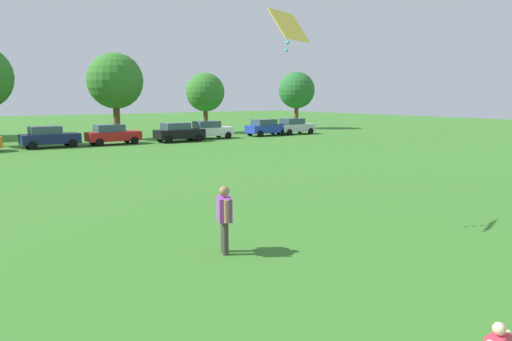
# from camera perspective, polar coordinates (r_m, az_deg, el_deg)

# --- Properties ---
(ground_plane) EXTENTS (160.00, 160.00, 0.00)m
(ground_plane) POSITION_cam_1_polar(r_m,az_deg,el_deg) (30.13, -25.86, 0.27)
(ground_plane) COLOR #387528
(adult_bystander) EXTENTS (0.52, 0.78, 1.75)m
(adult_bystander) POSITION_cam_1_polar(r_m,az_deg,el_deg) (12.31, -3.75, -5.09)
(adult_bystander) COLOR #3F3833
(adult_bystander) RESTS_ON ground
(kite) EXTENTS (1.50, 1.04, 1.17)m
(kite) POSITION_cam_1_polar(r_m,az_deg,el_deg) (14.27, 3.92, 16.47)
(kite) COLOR yellow
(parked_car_navy_2) EXTENTS (4.30, 2.02, 1.68)m
(parked_car_navy_2) POSITION_cam_1_polar(r_m,az_deg,el_deg) (41.15, -23.20, 3.68)
(parked_car_navy_2) COLOR #141E4C
(parked_car_navy_2) RESTS_ON ground
(parked_car_red_3) EXTENTS (4.30, 2.02, 1.68)m
(parked_car_red_3) POSITION_cam_1_polar(r_m,az_deg,el_deg) (42.06, -16.55, 4.11)
(parked_car_red_3) COLOR red
(parked_car_red_3) RESTS_ON ground
(parked_car_black_4) EXTENTS (4.30, 2.02, 1.68)m
(parked_car_black_4) POSITION_cam_1_polar(r_m,az_deg,el_deg) (43.35, -9.10, 4.49)
(parked_car_black_4) COLOR black
(parked_car_black_4) RESTS_ON ground
(parked_car_white_5) EXTENTS (4.30, 2.02, 1.68)m
(parked_car_white_5) POSITION_cam_1_polar(r_m,az_deg,el_deg) (46.03, -5.53, 4.80)
(parked_car_white_5) COLOR white
(parked_car_white_5) RESTS_ON ground
(parked_car_blue_6) EXTENTS (4.30, 2.02, 1.68)m
(parked_car_blue_6) POSITION_cam_1_polar(r_m,az_deg,el_deg) (49.45, 1.20, 5.11)
(parked_car_blue_6) COLOR #1E38AD
(parked_car_blue_6) RESTS_ON ground
(parked_car_silver_7) EXTENTS (4.30, 2.02, 1.68)m
(parked_car_silver_7) POSITION_cam_1_polar(r_m,az_deg,el_deg) (51.60, 4.51, 5.23)
(parked_car_silver_7) COLOR silver
(parked_car_silver_7) RESTS_ON ground
(tree_center_right) EXTENTS (5.09, 5.09, 7.94)m
(tree_center_right) POSITION_cam_1_polar(r_m,az_deg,el_deg) (46.85, -16.24, 10.08)
(tree_center_right) COLOR brown
(tree_center_right) RESTS_ON ground
(tree_right) EXTENTS (4.18, 4.18, 6.52)m
(tree_right) POSITION_cam_1_polar(r_m,az_deg,el_deg) (53.45, -6.00, 9.13)
(tree_right) COLOR brown
(tree_right) RESTS_ON ground
(tree_far_right) EXTENTS (4.46, 4.46, 6.96)m
(tree_far_right) POSITION_cam_1_polar(r_m,az_deg,el_deg) (60.64, 4.80, 9.38)
(tree_far_right) COLOR brown
(tree_far_right) RESTS_ON ground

